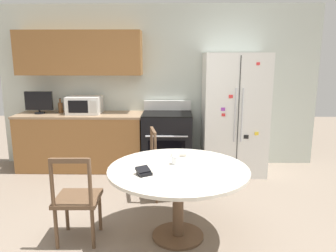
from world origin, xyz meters
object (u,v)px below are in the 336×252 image
at_px(candle_glass, 175,161).
at_px(counter_bottle, 61,107).
at_px(dining_chair_far, 166,165).
at_px(oven_range, 167,141).
at_px(countertop_tv, 39,102).
at_px(dining_chair_left, 77,199).
at_px(wallet, 144,172).
at_px(microwave, 85,105).
at_px(refrigerator, 234,114).

bearing_deg(candle_glass, counter_bottle, 132.16).
distance_m(counter_bottle, dining_chair_far, 2.16).
height_order(oven_range, counter_bottle, counter_bottle).
bearing_deg(countertop_tv, oven_range, -0.71).
height_order(oven_range, dining_chair_left, oven_range).
distance_m(oven_range, wallet, 2.24).
height_order(microwave, wallet, microwave).
bearing_deg(wallet, candle_glass, 46.45).
bearing_deg(microwave, refrigerator, -3.05).
bearing_deg(countertop_tv, candle_glass, -42.12).
bearing_deg(refrigerator, candle_glass, -115.95).
height_order(refrigerator, countertop_tv, refrigerator).
relative_size(oven_range, candle_glass, 12.86).
relative_size(microwave, countertop_tv, 1.21).
relative_size(refrigerator, dining_chair_left, 2.04).
bearing_deg(candle_glass, dining_chair_left, -167.95).
height_order(refrigerator, dining_chair_left, refrigerator).
distance_m(refrigerator, dining_chair_left, 2.81).
relative_size(countertop_tv, dining_chair_left, 0.47).
bearing_deg(countertop_tv, refrigerator, -1.59).
relative_size(dining_chair_far, candle_glass, 10.74).
xyz_separation_m(countertop_tv, candle_glass, (2.14, -1.94, -0.32)).
distance_m(oven_range, dining_chair_far, 1.06).
xyz_separation_m(refrigerator, dining_chair_left, (-1.85, -2.06, -0.49)).
distance_m(countertop_tv, counter_bottle, 0.33).
height_order(microwave, candle_glass, microwave).
height_order(dining_chair_far, candle_glass, dining_chair_far).
height_order(counter_bottle, dining_chair_far, counter_bottle).
distance_m(microwave, dining_chair_left, 2.31).
xyz_separation_m(countertop_tv, counter_bottle, (0.31, 0.09, -0.10)).
bearing_deg(counter_bottle, candle_glass, -47.84).
distance_m(counter_bottle, dining_chair_left, 2.47).
distance_m(refrigerator, oven_range, 1.12).
bearing_deg(counter_bottle, oven_range, -3.91).
distance_m(counter_bottle, candle_glass, 2.75).
relative_size(refrigerator, counter_bottle, 7.76).
bearing_deg(dining_chair_left, counter_bottle, 110.11).
height_order(refrigerator, dining_chair_far, refrigerator).
relative_size(oven_range, microwave, 2.08).
bearing_deg(wallet, microwave, 116.62).
height_order(dining_chair_far, dining_chair_left, same).
height_order(oven_range, countertop_tv, countertop_tv).
distance_m(countertop_tv, wallet, 2.93).
bearing_deg(candle_glass, refrigerator, 64.05).
xyz_separation_m(oven_range, wallet, (-0.17, -2.22, 0.29)).
distance_m(microwave, dining_chair_far, 1.84).
height_order(counter_bottle, wallet, counter_bottle).
height_order(refrigerator, counter_bottle, refrigerator).
relative_size(refrigerator, oven_range, 1.70).
bearing_deg(countertop_tv, wallet, -50.43).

